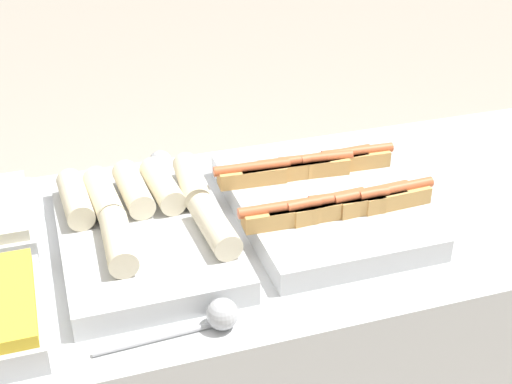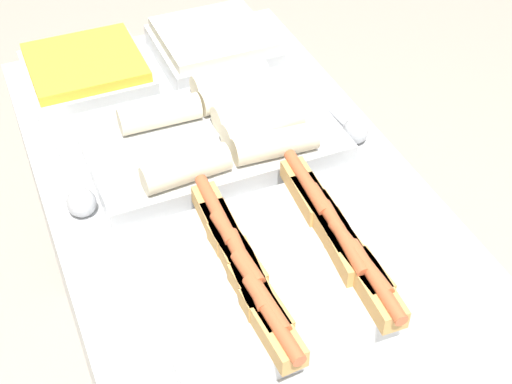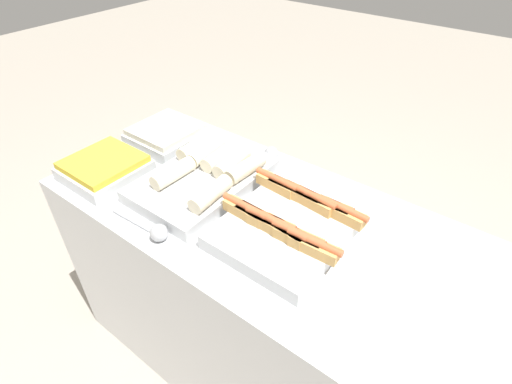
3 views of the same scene
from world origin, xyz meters
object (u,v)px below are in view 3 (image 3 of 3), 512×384
object	(u,v)px
tray_wraps	(206,175)
serving_spoon_near	(156,232)
tray_side_front	(105,168)
serving_spoon_far	(268,153)
tray_hotdogs	(293,219)
tray_side_back	(167,135)

from	to	relation	value
tray_wraps	serving_spoon_near	xyz separation A→B (m)	(0.07, -0.30, -0.02)
tray_side_front	serving_spoon_near	distance (m)	0.42
serving_spoon_far	tray_side_front	bearing A→B (deg)	-131.41
tray_hotdogs	serving_spoon_near	bearing A→B (deg)	-137.05
tray_hotdogs	tray_wraps	distance (m)	0.38
tray_hotdogs	tray_side_front	xyz separation A→B (m)	(-0.71, -0.18, -0.00)
tray_hotdogs	tray_side_front	bearing A→B (deg)	-165.90
tray_hotdogs	serving_spoon_far	xyz separation A→B (m)	(-0.30, 0.29, -0.01)
tray_hotdogs	tray_wraps	size ratio (longest dim) A/B	0.97
tray_side_front	tray_side_back	distance (m)	0.31
tray_wraps	tray_side_back	bearing A→B (deg)	160.50
tray_hotdogs	tray_side_back	distance (m)	0.72
tray_hotdogs	tray_wraps	bearing A→B (deg)	178.32
tray_hotdogs	serving_spoon_far	size ratio (longest dim) A/B	1.82
tray_side_back	serving_spoon_near	bearing A→B (deg)	-45.95
tray_side_front	tray_side_back	xyz separation A→B (m)	(0.00, 0.31, 0.00)
tray_wraps	tray_side_front	world-z (taller)	tray_wraps
tray_wraps	tray_side_back	xyz separation A→B (m)	(-0.34, 0.12, -0.00)
tray_side_back	serving_spoon_near	xyz separation A→B (m)	(0.40, -0.42, -0.01)
tray_side_back	serving_spoon_near	distance (m)	0.58
tray_side_front	serving_spoon_far	distance (m)	0.62
tray_wraps	tray_side_front	xyz separation A→B (m)	(-0.34, -0.19, -0.00)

